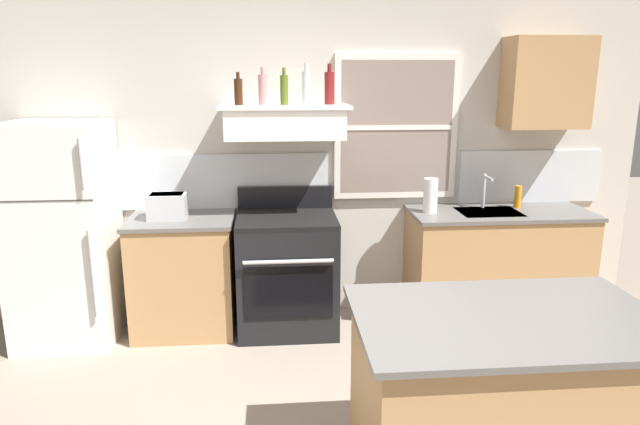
% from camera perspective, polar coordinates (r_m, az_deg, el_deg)
% --- Properties ---
extents(back_wall, '(5.40, 0.11, 2.70)m').
position_cam_1_polar(back_wall, '(4.63, -0.10, 6.10)').
color(back_wall, beige).
rests_on(back_wall, ground_plane).
extents(refrigerator, '(0.70, 0.72, 1.64)m').
position_cam_1_polar(refrigerator, '(4.61, -24.35, -1.97)').
color(refrigerator, white).
rests_on(refrigerator, ground_plane).
extents(counter_left_of_stove, '(0.79, 0.63, 0.91)m').
position_cam_1_polar(counter_left_of_stove, '(4.56, -13.47, -6.03)').
color(counter_left_of_stove, tan).
rests_on(counter_left_of_stove, ground_plane).
extents(toaster, '(0.30, 0.20, 0.19)m').
position_cam_1_polar(toaster, '(4.40, -15.07, 0.66)').
color(toaster, silver).
rests_on(toaster, counter_left_of_stove).
extents(stove_range, '(0.76, 0.69, 1.09)m').
position_cam_1_polar(stove_range, '(4.47, -3.31, -5.95)').
color(stove_range, black).
rests_on(stove_range, ground_plane).
extents(range_hood_shelf, '(0.96, 0.52, 0.24)m').
position_cam_1_polar(range_hood_shelf, '(4.32, -3.56, 9.13)').
color(range_hood_shelf, white).
extents(bottle_brown_stout, '(0.06, 0.06, 0.24)m').
position_cam_1_polar(bottle_brown_stout, '(4.28, -8.19, 11.95)').
color(bottle_brown_stout, '#381E0F').
rests_on(bottle_brown_stout, range_hood_shelf).
extents(bottle_rose_pink, '(0.07, 0.07, 0.27)m').
position_cam_1_polar(bottle_rose_pink, '(4.31, -5.74, 12.21)').
color(bottle_rose_pink, '#C67F84').
rests_on(bottle_rose_pink, range_hood_shelf).
extents(bottle_olive_oil_square, '(0.06, 0.06, 0.27)m').
position_cam_1_polar(bottle_olive_oil_square, '(4.29, -3.62, 12.23)').
color(bottle_olive_oil_square, '#4C601E').
rests_on(bottle_olive_oil_square, range_hood_shelf).
extents(bottle_clear_tall, '(0.06, 0.06, 0.30)m').
position_cam_1_polar(bottle_clear_tall, '(4.27, -1.38, 12.42)').
color(bottle_clear_tall, silver).
rests_on(bottle_clear_tall, range_hood_shelf).
extents(bottle_red_label_wine, '(0.07, 0.07, 0.30)m').
position_cam_1_polar(bottle_red_label_wine, '(4.34, 0.95, 12.44)').
color(bottle_red_label_wine, maroon).
rests_on(bottle_red_label_wine, range_hood_shelf).
extents(counter_right_with_sink, '(1.43, 0.63, 0.91)m').
position_cam_1_polar(counter_right_with_sink, '(4.85, 17.25, -5.04)').
color(counter_right_with_sink, tan).
rests_on(counter_right_with_sink, ground_plane).
extents(sink_faucet, '(0.03, 0.17, 0.28)m').
position_cam_1_polar(sink_faucet, '(4.75, 16.24, 2.46)').
color(sink_faucet, silver).
rests_on(sink_faucet, counter_right_with_sink).
extents(paper_towel_roll, '(0.11, 0.11, 0.27)m').
position_cam_1_polar(paper_towel_roll, '(4.52, 11.02, 1.68)').
color(paper_towel_roll, white).
rests_on(paper_towel_roll, counter_right_with_sink).
extents(dish_soap_bottle, '(0.06, 0.06, 0.18)m').
position_cam_1_polar(dish_soap_bottle, '(4.87, 19.23, 1.50)').
color(dish_soap_bottle, orange).
rests_on(dish_soap_bottle, counter_right_with_sink).
extents(kitchen_island, '(1.40, 0.90, 0.91)m').
position_cam_1_polar(kitchen_island, '(2.95, 17.78, -17.89)').
color(kitchen_island, tan).
rests_on(kitchen_island, ground_plane).
extents(upper_cabinet_right, '(0.64, 0.32, 0.70)m').
position_cam_1_polar(upper_cabinet_right, '(4.89, 21.75, 11.99)').
color(upper_cabinet_right, tan).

